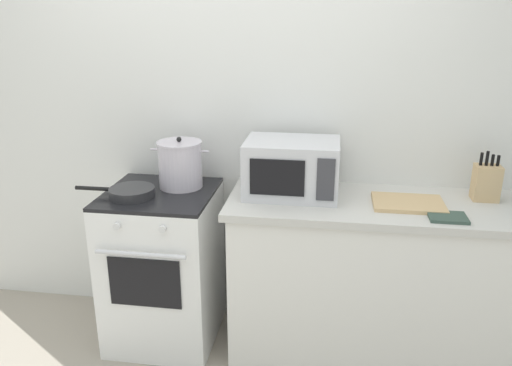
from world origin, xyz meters
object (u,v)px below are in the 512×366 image
Objects in this scene: microwave at (292,168)px; stove at (164,266)px; oven_mitt at (448,217)px; stock_pot at (180,164)px; frying_pan at (131,192)px; knife_block at (486,182)px; cutting_board at (408,203)px.

stove is at bearing -173.81° from microwave.
microwave is 0.83m from oven_mitt.
stock_pot is (0.10, 0.11, 0.59)m from stove.
microwave is at bearing -2.66° from stock_pot.
stove is 1.84× the size of microwave.
frying_pan reaches higher than oven_mitt.
knife_block is 1.48× the size of oven_mitt.
oven_mitt is at bearing -10.74° from stock_pot.
cutting_board is (1.47, 0.09, -0.02)m from frying_pan.
frying_pan is 2.47× the size of oven_mitt.
knife_block is 0.40m from oven_mitt.
frying_pan is (-0.12, -0.09, 0.48)m from stove.
microwave is at bearing 162.98° from oven_mitt.
oven_mitt is at bearing -2.35° from frying_pan.
oven_mitt is (0.16, -0.16, -0.00)m from cutting_board.
microwave is 1.39× the size of cutting_board.
cutting_board is 0.23m from oven_mitt.
knife_block is (1.02, 0.06, -0.05)m from microwave.
knife_block reaches higher than cutting_board.
oven_mitt is at bearing -44.17° from cutting_board.
knife_block is at bearing 7.08° from frying_pan.
frying_pan reaches higher than stove.
microwave reaches higher than stove.
stove is 0.95m from microwave.
microwave reaches higher than cutting_board.
oven_mitt is (0.78, -0.24, -0.14)m from microwave.
microwave reaches higher than knife_block.
stock_pot reaches higher than stove.
cutting_board reaches higher than oven_mitt.
frying_pan is 0.88m from microwave.
cutting_board is at bearing -161.10° from knife_block.
oven_mitt is (1.41, -0.27, -0.12)m from stock_pot.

